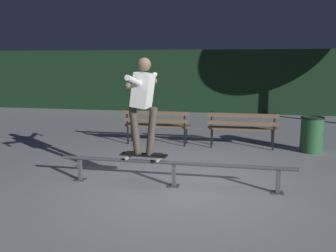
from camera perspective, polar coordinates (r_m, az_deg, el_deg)
ground_plane at (r=5.88m, az=0.84°, el=-9.72°), size 90.00×90.00×0.00m
hedge_backdrop at (r=14.81m, az=7.25°, el=7.13°), size 24.00×1.20×2.47m
grind_rail at (r=5.82m, az=0.94°, el=-6.54°), size 3.84×0.18×0.42m
skateboard at (r=5.88m, az=-3.90°, el=-4.66°), size 0.79×0.25×0.09m
skateboarder at (r=5.71m, az=-3.99°, el=4.45°), size 0.63×1.41×1.56m
park_bench_leftmost at (r=8.71m, az=-1.84°, el=0.49°), size 1.60×0.42×0.88m
park_bench_left_center at (r=8.50m, az=11.72°, el=0.04°), size 1.60×0.42×0.88m
trash_can at (r=8.63m, az=21.89°, el=-1.18°), size 0.52×0.52×0.80m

